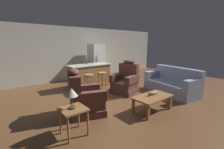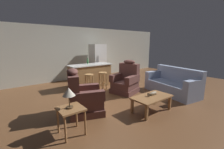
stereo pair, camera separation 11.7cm
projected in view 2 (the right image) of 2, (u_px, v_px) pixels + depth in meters
name	position (u px, v px, depth m)	size (l,w,h in m)	color
ground_plane	(110.00, 95.00, 5.35)	(12.00, 12.00, 0.00)	brown
back_wall	(72.00, 54.00, 7.51)	(12.00, 0.05, 2.60)	#B2B2A3
coffee_table	(152.00, 98.00, 3.98)	(1.10, 0.60, 0.42)	olive
fish_figurine	(152.00, 94.00, 4.05)	(0.34, 0.10, 0.10)	#4C3823
couch	(173.00, 84.00, 5.42)	(1.14, 2.01, 0.94)	#8493B2
recliner_near_lamp	(82.00, 98.00, 3.85)	(1.08, 1.08, 1.20)	brown
recliner_near_island	(126.00, 81.00, 5.57)	(1.04, 1.04, 1.20)	brown
end_table	(71.00, 113.00, 2.94)	(0.48, 0.48, 0.56)	olive
table_lamp	(69.00, 93.00, 2.86)	(0.24, 0.24, 0.41)	#4C3823
kitchen_island	(90.00, 75.00, 6.30)	(1.80, 0.70, 0.95)	olive
bar_stool_left	(89.00, 80.00, 5.57)	(0.32, 0.32, 0.68)	#A87A47
bar_stool_right	(103.00, 77.00, 5.93)	(0.32, 0.32, 0.68)	#A87A47
refrigerator	(98.00, 61.00, 7.83)	(0.70, 0.69, 1.76)	white
bottle_tall_green	(88.00, 62.00, 6.33)	(0.07, 0.07, 0.25)	#2D6B38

